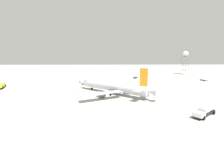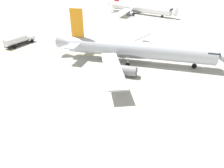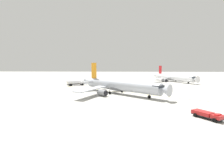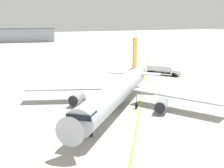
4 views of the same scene
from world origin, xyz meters
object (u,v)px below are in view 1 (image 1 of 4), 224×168
at_px(airliner_main, 113,87).
at_px(radar_tower, 186,55).
at_px(pushback_tug_truck, 204,80).
at_px(baggage_truck_truck, 135,77).
at_px(fuel_tanker_truck, 206,110).
at_px(ops_pickup_truck, 83,82).
at_px(fire_tender_truck, 1,85).

height_order(airliner_main, radar_tower, radar_tower).
bearing_deg(radar_tower, pushback_tug_truck, 80.22).
xyz_separation_m(baggage_truck_truck, radar_tower, (-52.34, -27.99, 17.45)).
xyz_separation_m(airliner_main, fuel_tanker_truck, (-24.15, 26.10, -1.45)).
relative_size(ops_pickup_truck, radar_tower, 0.26).
bearing_deg(fuel_tanker_truck, pushback_tug_truck, -158.25).
height_order(fuel_tanker_truck, fire_tender_truck, fuel_tanker_truck).
bearing_deg(pushback_tug_truck, ops_pickup_truck, 84.77).
height_order(fire_tender_truck, baggage_truck_truck, fire_tender_truck).
relative_size(pushback_tug_truck, radar_tower, 0.25).
bearing_deg(fuel_tanker_truck, baggage_truck_truck, -122.36).
height_order(pushback_tug_truck, radar_tower, radar_tower).
height_order(airliner_main, baggage_truck_truck, airliner_main).
bearing_deg(ops_pickup_truck, radar_tower, -93.00).
bearing_deg(pushback_tug_truck, baggage_truck_truck, 61.53).
relative_size(fuel_tanker_truck, fire_tender_truck, 0.96).
bearing_deg(baggage_truck_truck, fuel_tanker_truck, 37.96).
height_order(airliner_main, fuel_tanker_truck, airliner_main).
xyz_separation_m(fuel_tanker_truck, pushback_tug_truck, (-39.98, -63.62, -0.78)).
distance_m(baggage_truck_truck, ops_pickup_truck, 43.36).
bearing_deg(airliner_main, ops_pickup_truck, -16.88).
bearing_deg(baggage_truck_truck, pushback_tug_truck, 106.77).
xyz_separation_m(airliner_main, radar_tower, (-71.39, -79.67, 15.13)).
bearing_deg(pushback_tug_truck, airliner_main, 109.30).
xyz_separation_m(pushback_tug_truck, ops_pickup_truck, (82.15, 8.33, 0.00)).
distance_m(fire_tender_truck, radar_tower, 145.66).
bearing_deg(fuel_tanker_truck, radar_tower, -150.17).
height_order(pushback_tug_truck, fire_tender_truck, fire_tender_truck).
height_order(fuel_tanker_truck, baggage_truck_truck, fuel_tanker_truck).
distance_m(airliner_main, baggage_truck_truck, 55.13).
distance_m(fuel_tanker_truck, radar_tower, 117.03).
bearing_deg(baggage_truck_truck, fire_tender_truck, -29.57).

